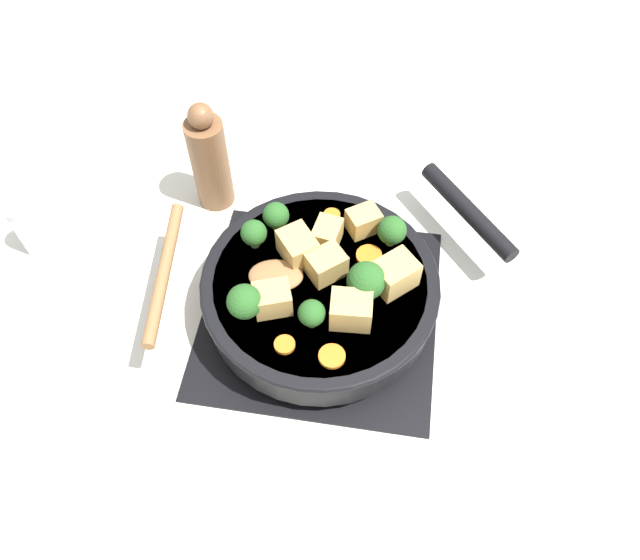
{
  "coord_description": "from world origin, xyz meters",
  "views": [
    {
      "loc": [
        -0.07,
        0.43,
        0.72
      ],
      "look_at": [
        0.0,
        0.0,
        0.08
      ],
      "focal_mm": 35.0,
      "sensor_mm": 36.0,
      "label": 1
    }
  ],
  "objects": [
    {
      "name": "salt_shaker",
      "position": [
        0.42,
        -0.05,
        0.04
      ],
      "size": [
        0.04,
        0.04,
        0.09
      ],
      "color": "white",
      "rests_on": "ground_plane"
    },
    {
      "name": "broccoli_floret_east_rim",
      "position": [
        0.08,
        0.06,
        0.1
      ],
      "size": [
        0.04,
        0.04,
        0.05
      ],
      "color": "#709956",
      "rests_on": "skillet_pan"
    },
    {
      "name": "carrot_slice_under_broccoli",
      "position": [
        0.03,
        0.1,
        0.08
      ],
      "size": [
        0.02,
        0.02,
        0.01
      ],
      "primitive_type": "cylinder",
      "color": "orange",
      "rests_on": "skillet_pan"
    },
    {
      "name": "tofu_cube_back_piece",
      "position": [
        0.03,
        -0.03,
        0.1
      ],
      "size": [
        0.06,
        0.06,
        0.04
      ],
      "primitive_type": "cube",
      "rotation": [
        0.0,
        0.0,
        5.38
      ],
      "color": "tan",
      "rests_on": "skillet_pan"
    },
    {
      "name": "carrot_slice_edge_slice",
      "position": [
        -0.06,
        -0.04,
        0.08
      ],
      "size": [
        0.03,
        0.03,
        0.01
      ],
      "primitive_type": "cylinder",
      "color": "orange",
      "rests_on": "skillet_pan"
    },
    {
      "name": "broccoli_floret_center_top",
      "position": [
        -0.08,
        -0.07,
        0.1
      ],
      "size": [
        0.04,
        0.04,
        0.04
      ],
      "color": "#709956",
      "rests_on": "skillet_pan"
    },
    {
      "name": "skillet_pan",
      "position": [
        -0.0,
        -0.0,
        0.06
      ],
      "size": [
        0.4,
        0.38,
        0.05
      ],
      "color": "black",
      "rests_on": "front_burner_grate"
    },
    {
      "name": "tofu_cube_near_handle",
      "position": [
        -0.04,
        0.05,
        0.1
      ],
      "size": [
        0.05,
        0.04,
        0.04
      ],
      "primitive_type": "cube",
      "rotation": [
        0.0,
        0.0,
        0.06
      ],
      "color": "tan",
      "rests_on": "skillet_pan"
    },
    {
      "name": "carrot_slice_near_center",
      "position": [
        -0.03,
        0.1,
        0.08
      ],
      "size": [
        0.03,
        0.03,
        0.01
      ],
      "primitive_type": "cylinder",
      "color": "orange",
      "rests_on": "skillet_pan"
    },
    {
      "name": "broccoli_floret_north_edge",
      "position": [
        0.07,
        -0.07,
        0.1
      ],
      "size": [
        0.03,
        0.03,
        0.04
      ],
      "color": "#709956",
      "rests_on": "skillet_pan"
    },
    {
      "name": "front_burner_grate",
      "position": [
        0.0,
        0.0,
        0.01
      ],
      "size": [
        0.31,
        0.31,
        0.03
      ],
      "color": "black",
      "rests_on": "ground_plane"
    },
    {
      "name": "tofu_cube_center_large",
      "position": [
        -0.0,
        -0.06,
        0.09
      ],
      "size": [
        0.04,
        0.05,
        0.03
      ],
      "primitive_type": "cube",
      "rotation": [
        0.0,
        0.0,
        1.4
      ],
      "color": "tan",
      "rests_on": "skillet_pan"
    },
    {
      "name": "pepper_mill",
      "position": [
        0.19,
        -0.18,
        0.08
      ],
      "size": [
        0.05,
        0.05,
        0.18
      ],
      "color": "brown",
      "rests_on": "ground_plane"
    },
    {
      "name": "broccoli_floret_south_cluster",
      "position": [
        -0.0,
        0.06,
        0.1
      ],
      "size": [
        0.03,
        0.03,
        0.04
      ],
      "color": "#709956",
      "rests_on": "skillet_pan"
    },
    {
      "name": "broccoli_floret_near_spoon",
      "position": [
        -0.06,
        0.01,
        0.11
      ],
      "size": [
        0.05,
        0.05,
        0.05
      ],
      "color": "#709956",
      "rests_on": "skillet_pan"
    },
    {
      "name": "broccoli_floret_west_rim",
      "position": [
        0.09,
        -0.04,
        0.1
      ],
      "size": [
        0.03,
        0.03,
        0.04
      ],
      "color": "#709956",
      "rests_on": "skillet_pan"
    },
    {
      "name": "carrot_slice_orange_thin",
      "position": [
        0.0,
        -0.1,
        0.08
      ],
      "size": [
        0.02,
        0.02,
        0.01
      ],
      "primitive_type": "cylinder",
      "color": "orange",
      "rests_on": "skillet_pan"
    },
    {
      "name": "wooden_spoon",
      "position": [
        0.13,
        0.02,
        0.08
      ],
      "size": [
        0.19,
        0.21,
        0.02
      ],
      "color": "olive",
      "rests_on": "skillet_pan"
    },
    {
      "name": "ground_plane",
      "position": [
        0.0,
        0.0,
        0.0
      ],
      "size": [
        2.4,
        2.4,
        0.0
      ],
      "primitive_type": "plane",
      "color": "silver"
    },
    {
      "name": "tofu_cube_front_piece",
      "position": [
        0.05,
        0.05,
        0.09
      ],
      "size": [
        0.05,
        0.05,
        0.04
      ],
      "primitive_type": "cube",
      "rotation": [
        0.0,
        0.0,
        3.49
      ],
      "color": "tan",
      "rests_on": "skillet_pan"
    },
    {
      "name": "tofu_cube_west_chunk",
      "position": [
        -0.04,
        -0.09,
        0.09
      ],
      "size": [
        0.05,
        0.05,
        0.03
      ],
      "primitive_type": "cube",
      "rotation": [
        0.0,
        0.0,
        3.74
      ],
      "color": "tan",
      "rests_on": "skillet_pan"
    },
    {
      "name": "tofu_cube_east_chunk",
      "position": [
        -0.09,
        -0.01,
        0.1
      ],
      "size": [
        0.06,
        0.06,
        0.04
      ],
      "primitive_type": "cube",
      "rotation": [
        0.0,
        0.0,
        0.75
      ],
      "color": "tan",
      "rests_on": "skillet_pan"
    },
    {
      "name": "tofu_cube_mid_small",
      "position": [
        -0.01,
        -0.01,
        0.09
      ],
      "size": [
        0.06,
        0.06,
        0.04
      ],
      "primitive_type": "cube",
      "rotation": [
        0.0,
        0.0,
        0.71
      ],
      "color": "tan",
      "rests_on": "skillet_pan"
    }
  ]
}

